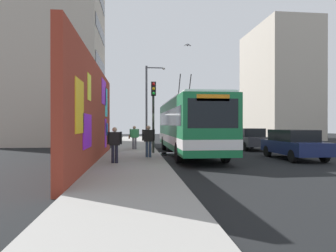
{
  "coord_description": "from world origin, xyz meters",
  "views": [
    {
      "loc": [
        -18.52,
        1.41,
        1.85
      ],
      "look_at": [
        1.48,
        -0.8,
        1.76
      ],
      "focal_mm": 31.43,
      "sensor_mm": 36.0,
      "label": 1
    }
  ],
  "objects_px": {
    "parked_car_navy": "(293,144)",
    "pedestrian_midblock": "(134,136)",
    "parked_car_dark_gray": "(249,138)",
    "pedestrian_near_wall": "(115,142)",
    "street_lamp": "(149,99)",
    "pedestrian_at_curb": "(148,139)",
    "traffic_light": "(153,105)",
    "city_bus": "(189,125)"
  },
  "relations": [
    {
      "from": "city_bus",
      "to": "pedestrian_at_curb",
      "type": "height_order",
      "value": "city_bus"
    },
    {
      "from": "parked_car_dark_gray",
      "to": "pedestrian_at_curb",
      "type": "bearing_deg",
      "value": 126.78
    },
    {
      "from": "parked_car_navy",
      "to": "street_lamp",
      "type": "relative_size",
      "value": 0.61
    },
    {
      "from": "pedestrian_near_wall",
      "to": "street_lamp",
      "type": "height_order",
      "value": "street_lamp"
    },
    {
      "from": "city_bus",
      "to": "pedestrian_at_curb",
      "type": "relative_size",
      "value": 6.9
    },
    {
      "from": "parked_car_dark_gray",
      "to": "pedestrian_near_wall",
      "type": "relative_size",
      "value": 2.59
    },
    {
      "from": "pedestrian_near_wall",
      "to": "traffic_light",
      "type": "bearing_deg",
      "value": -24.28
    },
    {
      "from": "pedestrian_at_curb",
      "to": "pedestrian_near_wall",
      "type": "xyz_separation_m",
      "value": [
        -2.14,
        1.59,
        -0.05
      ]
    },
    {
      "from": "parked_car_navy",
      "to": "pedestrian_at_curb",
      "type": "height_order",
      "value": "pedestrian_at_curb"
    },
    {
      "from": "parked_car_dark_gray",
      "to": "pedestrian_midblock",
      "type": "relative_size",
      "value": 2.56
    },
    {
      "from": "pedestrian_midblock",
      "to": "city_bus",
      "type": "bearing_deg",
      "value": -131.74
    },
    {
      "from": "parked_car_navy",
      "to": "parked_car_dark_gray",
      "type": "height_order",
      "value": "same"
    },
    {
      "from": "city_bus",
      "to": "pedestrian_near_wall",
      "type": "height_order",
      "value": "city_bus"
    },
    {
      "from": "pedestrian_midblock",
      "to": "pedestrian_near_wall",
      "type": "height_order",
      "value": "pedestrian_midblock"
    },
    {
      "from": "pedestrian_midblock",
      "to": "pedestrian_near_wall",
      "type": "xyz_separation_m",
      "value": [
        -7.37,
        0.83,
        -0.01
      ]
    },
    {
      "from": "pedestrian_midblock",
      "to": "pedestrian_near_wall",
      "type": "relative_size",
      "value": 1.01
    },
    {
      "from": "street_lamp",
      "to": "parked_car_navy",
      "type": "bearing_deg",
      "value": -147.24
    },
    {
      "from": "city_bus",
      "to": "street_lamp",
      "type": "bearing_deg",
      "value": 13.53
    },
    {
      "from": "pedestrian_midblock",
      "to": "traffic_light",
      "type": "height_order",
      "value": "traffic_light"
    },
    {
      "from": "pedestrian_at_curb",
      "to": "city_bus",
      "type": "bearing_deg",
      "value": -48.08
    },
    {
      "from": "pedestrian_midblock",
      "to": "traffic_light",
      "type": "bearing_deg",
      "value": -158.68
    },
    {
      "from": "parked_car_navy",
      "to": "pedestrian_midblock",
      "type": "relative_size",
      "value": 2.62
    },
    {
      "from": "pedestrian_near_wall",
      "to": "street_lamp",
      "type": "xyz_separation_m",
      "value": [
        12.99,
        -2.07,
        3.04
      ]
    },
    {
      "from": "parked_car_navy",
      "to": "pedestrian_at_curb",
      "type": "relative_size",
      "value": 2.54
    },
    {
      "from": "street_lamp",
      "to": "pedestrian_midblock",
      "type": "bearing_deg",
      "value": 167.47
    },
    {
      "from": "parked_car_dark_gray",
      "to": "traffic_light",
      "type": "relative_size",
      "value": 0.96
    },
    {
      "from": "parked_car_dark_gray",
      "to": "pedestrian_midblock",
      "type": "bearing_deg",
      "value": 93.72
    },
    {
      "from": "pedestrian_at_curb",
      "to": "pedestrian_near_wall",
      "type": "distance_m",
      "value": 2.66
    },
    {
      "from": "pedestrian_near_wall",
      "to": "traffic_light",
      "type": "height_order",
      "value": "traffic_light"
    },
    {
      "from": "parked_car_dark_gray",
      "to": "street_lamp",
      "type": "relative_size",
      "value": 0.59
    },
    {
      "from": "pedestrian_at_curb",
      "to": "pedestrian_midblock",
      "type": "height_order",
      "value": "pedestrian_at_curb"
    },
    {
      "from": "city_bus",
      "to": "pedestrian_near_wall",
      "type": "relative_size",
      "value": 7.19
    },
    {
      "from": "city_bus",
      "to": "parked_car_navy",
      "type": "bearing_deg",
      "value": -117.61
    },
    {
      "from": "pedestrian_at_curb",
      "to": "traffic_light",
      "type": "relative_size",
      "value": 0.39
    },
    {
      "from": "pedestrian_midblock",
      "to": "pedestrian_at_curb",
      "type": "bearing_deg",
      "value": -171.69
    },
    {
      "from": "street_lamp",
      "to": "pedestrian_at_curb",
      "type": "bearing_deg",
      "value": 177.45
    },
    {
      "from": "parked_car_dark_gray",
      "to": "street_lamp",
      "type": "xyz_separation_m",
      "value": [
        5.06,
        7.26,
        3.28
      ]
    },
    {
      "from": "parked_car_dark_gray",
      "to": "pedestrian_at_curb",
      "type": "relative_size",
      "value": 2.48
    },
    {
      "from": "parked_car_navy",
      "to": "parked_car_dark_gray",
      "type": "bearing_deg",
      "value": 0.0
    },
    {
      "from": "parked_car_navy",
      "to": "traffic_light",
      "type": "relative_size",
      "value": 0.98
    },
    {
      "from": "parked_car_navy",
      "to": "pedestrian_midblock",
      "type": "xyz_separation_m",
      "value": [
        5.67,
        8.51,
        0.25
      ]
    },
    {
      "from": "pedestrian_at_curb",
      "to": "traffic_light",
      "type": "height_order",
      "value": "traffic_light"
    }
  ]
}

